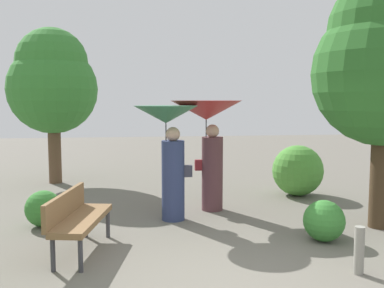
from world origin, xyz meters
TOP-DOWN VIEW (x-y plane):
  - person_left at (-0.47, 2.87)m, footprint 1.10×1.10m
  - person_right at (0.31, 3.45)m, footprint 1.33×1.33m
  - park_bench at (-1.84, 1.41)m, footprint 0.76×1.56m
  - tree_mid_left at (-3.03, 6.61)m, footprint 2.18×2.18m
  - bush_path_right at (-2.55, 2.75)m, footprint 0.60×0.60m
  - bush_behind_bench at (2.46, 4.42)m, footprint 1.10×1.10m
  - bush_far_side at (1.70, 1.43)m, footprint 0.61×0.61m
  - path_marker_post at (1.59, 0.21)m, footprint 0.12×0.12m

SIDE VIEW (x-z plane):
  - path_marker_post at x=1.59m, z-range 0.00..0.58m
  - bush_path_right at x=-2.55m, z-range 0.00..0.60m
  - bush_far_side at x=1.70m, z-range 0.00..0.61m
  - park_bench at x=-1.84m, z-range 0.10..0.93m
  - bush_behind_bench at x=2.46m, z-range 0.00..1.10m
  - person_left at x=-0.47m, z-range 0.41..2.39m
  - person_right at x=0.31m, z-range 0.54..2.61m
  - tree_mid_left at x=-3.03m, z-range 0.61..4.45m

